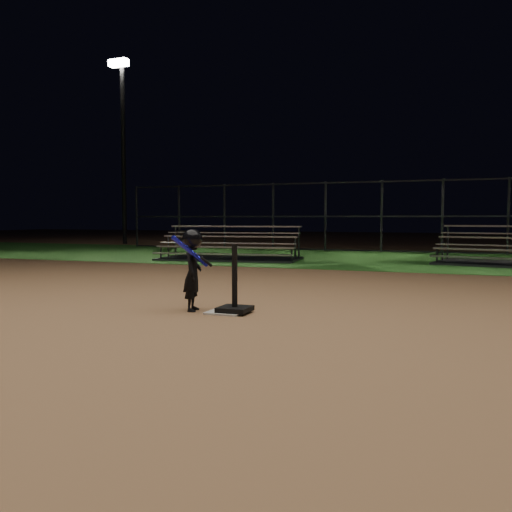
% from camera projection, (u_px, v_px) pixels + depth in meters
% --- Properties ---
extents(ground, '(80.00, 80.00, 0.00)m').
position_uv_depth(ground, '(227.00, 313.00, 6.78)').
color(ground, '#976A44').
rests_on(ground, ground).
extents(grass_strip, '(60.00, 8.00, 0.01)m').
position_uv_depth(grass_strip, '(366.00, 258.00, 16.07)').
color(grass_strip, '#27601F').
rests_on(grass_strip, ground).
extents(home_plate, '(0.45, 0.45, 0.02)m').
position_uv_depth(home_plate, '(227.00, 312.00, 6.78)').
color(home_plate, beige).
rests_on(home_plate, ground).
extents(batting_tee, '(0.38, 0.38, 0.84)m').
position_uv_depth(batting_tee, '(235.00, 299.00, 6.73)').
color(batting_tee, black).
rests_on(batting_tee, home_plate).
extents(child_batter, '(0.42, 0.62, 1.05)m').
position_uv_depth(child_batter, '(193.00, 267.00, 6.89)').
color(child_batter, black).
rests_on(child_batter, ground).
extents(bleacher_left, '(4.14, 2.38, 0.96)m').
position_uv_depth(bleacher_left, '(230.00, 253.00, 15.37)').
color(bleacher_left, silver).
rests_on(bleacher_left, ground).
extents(backstop_fence, '(20.08, 0.08, 2.50)m').
position_uv_depth(backstop_fence, '(382.00, 216.00, 18.77)').
color(backstop_fence, '#38383D').
rests_on(backstop_fence, ground).
extents(light_pole_left, '(0.90, 0.53, 8.30)m').
position_uv_depth(light_pole_left, '(122.00, 136.00, 24.68)').
color(light_pole_left, '#2D2D30').
rests_on(light_pole_left, ground).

